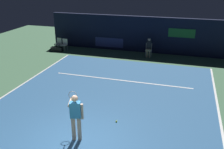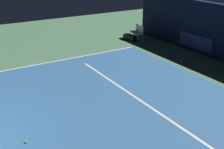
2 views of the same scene
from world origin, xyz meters
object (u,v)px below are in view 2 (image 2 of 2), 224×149
equipment_bag (130,37)px  courtside_chair_near (135,31)px  tennis_ball (26,142)px  courtside_chair_far (139,33)px

equipment_bag → courtside_chair_near: bearing=92.1°
courtside_chair_near → tennis_ball: courtside_chair_near is taller
courtside_chair_far → equipment_bag: courtside_chair_far is taller
courtside_chair_near → courtside_chair_far: same height
tennis_ball → equipment_bag: bearing=130.6°
equipment_bag → courtside_chair_far: bearing=29.2°
courtside_chair_near → courtside_chair_far: size_ratio=1.00×
courtside_chair_far → tennis_ball: (6.52, -8.51, -0.46)m
equipment_bag → tennis_ball: bearing=-57.4°
courtside_chair_near → equipment_bag: size_ratio=1.05×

